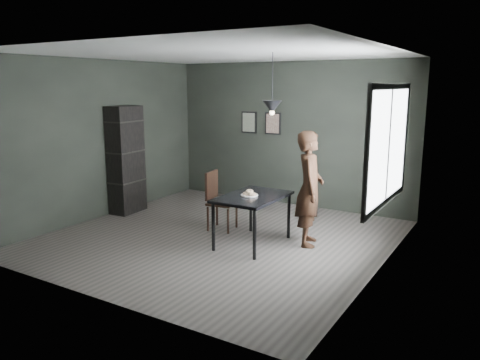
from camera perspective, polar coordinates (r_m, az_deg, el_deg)
The scene contains 13 objects.
ground at distance 7.43m, azimuth -2.53°, elevation -6.98°, with size 5.00×5.00×0.00m, color #373330.
back_wall at distance 9.27m, azimuth 6.04°, elevation 5.56°, with size 5.00×0.10×2.80m, color black.
ceiling at distance 7.05m, azimuth -2.74°, elevation 15.12°, with size 5.00×5.00×0.02m.
window_assembly at distance 6.26m, azimuth 17.64°, elevation 4.04°, with size 0.04×1.96×1.56m.
cafe_table at distance 6.93m, azimuth 1.55°, elevation -2.54°, with size 0.80×1.20×0.75m.
white_plate at distance 6.88m, azimuth 1.16°, elevation -1.92°, with size 0.23×0.23×0.01m, color white.
donut_pile at distance 6.87m, azimuth 1.16°, elevation -1.60°, with size 0.21×0.16×0.09m.
woman at distance 6.97m, azimuth 8.47°, elevation -1.05°, with size 0.62×0.41×1.71m, color black.
wood_chair at distance 7.71m, azimuth -2.77°, elevation -2.02°, with size 0.48×0.48×0.97m.
shelf_unit at distance 8.92m, azimuth -13.73°, elevation 2.41°, with size 0.37×0.66×1.98m, color black.
pendant_lamp at distance 6.70m, azimuth 3.93°, elevation 8.89°, with size 0.28×0.28×0.86m.
framed_print_left at distance 9.64m, azimuth 1.10°, elevation 7.05°, with size 0.34×0.04×0.44m.
framed_print_right at distance 9.38m, azimuth 4.03°, elevation 6.89°, with size 0.34×0.04×0.44m.
Camera 1 is at (3.92, -5.84, 2.36)m, focal length 35.00 mm.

